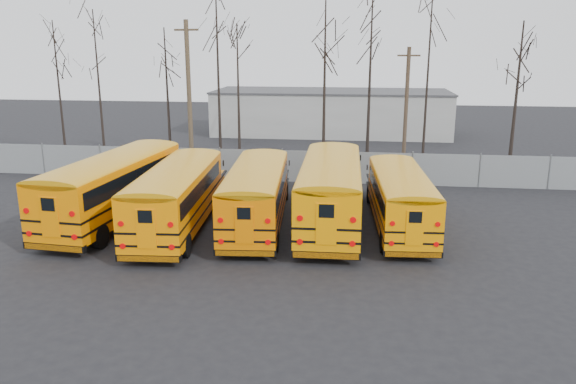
# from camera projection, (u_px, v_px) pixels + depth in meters

# --- Properties ---
(ground) EXTENTS (120.00, 120.00, 0.00)m
(ground) POSITION_uv_depth(u_px,v_px,m) (244.00, 247.00, 23.96)
(ground) COLOR black
(ground) RESTS_ON ground
(fence) EXTENTS (40.00, 0.04, 2.00)m
(fence) POSITION_uv_depth(u_px,v_px,m) (282.00, 166.00, 35.21)
(fence) COLOR gray
(fence) RESTS_ON ground
(distant_building) EXTENTS (22.00, 8.00, 4.00)m
(distant_building) POSITION_uv_depth(u_px,v_px,m) (331.00, 113.00, 53.89)
(distant_building) COLOR #B4B3AE
(distant_building) RESTS_ON ground
(bus_a) EXTENTS (3.70, 12.01, 3.31)m
(bus_a) POSITION_uv_depth(u_px,v_px,m) (116.00, 182.00, 27.14)
(bus_a) COLOR black
(bus_a) RESTS_ON ground
(bus_b) EXTENTS (3.29, 11.21, 3.10)m
(bus_b) POSITION_uv_depth(u_px,v_px,m) (178.00, 192.00, 25.86)
(bus_b) COLOR black
(bus_b) RESTS_ON ground
(bus_c) EXTENTS (3.28, 10.89, 3.01)m
(bus_c) POSITION_uv_depth(u_px,v_px,m) (257.00, 190.00, 26.33)
(bus_c) COLOR black
(bus_c) RESTS_ON ground
(bus_d) EXTENTS (2.94, 11.85, 3.30)m
(bus_d) POSITION_uv_depth(u_px,v_px,m) (331.00, 186.00, 26.37)
(bus_d) COLOR black
(bus_d) RESTS_ON ground
(bus_e) EXTENTS (2.93, 10.20, 2.82)m
(bus_e) POSITION_uv_depth(u_px,v_px,m) (400.00, 195.00, 26.00)
(bus_e) COLOR black
(bus_e) RESTS_ON ground
(utility_pole_left) EXTENTS (1.77, 0.49, 9.98)m
(utility_pole_left) POSITION_uv_depth(u_px,v_px,m) (189.00, 93.00, 38.41)
(utility_pole_left) COLOR brown
(utility_pole_left) RESTS_ON ground
(utility_pole_right) EXTENTS (1.47, 0.26, 8.24)m
(utility_pole_right) POSITION_uv_depth(u_px,v_px,m) (406.00, 110.00, 36.89)
(utility_pole_right) COLOR #473728
(utility_pole_right) RESTS_ON ground
(tree_0) EXTENTS (0.26, 0.26, 10.05)m
(tree_0) POSITION_uv_depth(u_px,v_px,m) (59.00, 92.00, 40.99)
(tree_0) COLOR black
(tree_0) RESTS_ON ground
(tree_1) EXTENTS (0.26, 0.26, 10.64)m
(tree_1) POSITION_uv_depth(u_px,v_px,m) (99.00, 91.00, 38.31)
(tree_1) COLOR black
(tree_1) RESTS_ON ground
(tree_2) EXTENTS (0.26, 0.26, 9.52)m
(tree_2) POSITION_uv_depth(u_px,v_px,m) (168.00, 97.00, 40.03)
(tree_2) COLOR black
(tree_2) RESTS_ON ground
(tree_3) EXTENTS (0.26, 0.26, 12.85)m
(tree_3) POSITION_uv_depth(u_px,v_px,m) (218.00, 73.00, 38.89)
(tree_3) COLOR black
(tree_3) RESTS_ON ground
(tree_4) EXTENTS (0.26, 0.26, 9.68)m
(tree_4) POSITION_uv_depth(u_px,v_px,m) (239.00, 100.00, 36.62)
(tree_4) COLOR black
(tree_4) RESTS_ON ground
(tree_5) EXTENTS (0.26, 0.26, 11.05)m
(tree_5) POSITION_uv_depth(u_px,v_px,m) (324.00, 91.00, 35.56)
(tree_5) COLOR black
(tree_5) RESTS_ON ground
(tree_6) EXTENTS (0.26, 0.26, 11.42)m
(tree_6) POSITION_uv_depth(u_px,v_px,m) (370.00, 84.00, 39.09)
(tree_6) COLOR black
(tree_6) RESTS_ON ground
(tree_7) EXTENTS (0.26, 0.26, 12.32)m
(tree_7) POSITION_uv_depth(u_px,v_px,m) (427.00, 82.00, 34.63)
(tree_7) COLOR black
(tree_7) RESTS_ON ground
(tree_8) EXTENTS (0.26, 0.26, 9.77)m
(tree_8) POSITION_uv_depth(u_px,v_px,m) (516.00, 103.00, 34.68)
(tree_8) COLOR black
(tree_8) RESTS_ON ground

